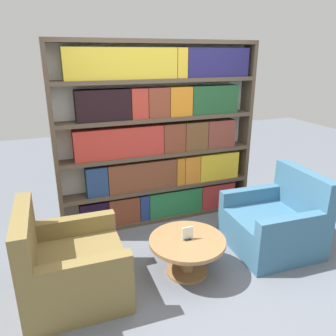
% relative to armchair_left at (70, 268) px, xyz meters
% --- Properties ---
extents(ground_plane, '(14.00, 14.00, 0.00)m').
position_rel_armchair_left_xyz_m(ground_plane, '(1.31, -0.27, -0.30)').
color(ground_plane, slate).
extents(bookshelf, '(2.64, 0.30, 2.36)m').
position_rel_armchair_left_xyz_m(bookshelf, '(1.33, 1.19, 0.87)').
color(bookshelf, silver).
rests_on(bookshelf, ground_plane).
extents(armchair_left, '(0.94, 0.94, 0.93)m').
position_rel_armchair_left_xyz_m(armchair_left, '(0.00, 0.00, 0.00)').
color(armchair_left, olive).
rests_on(armchair_left, ground_plane).
extents(armchair_right, '(0.97, 0.96, 0.93)m').
position_rel_armchair_left_xyz_m(armchair_right, '(2.34, -0.00, 0.00)').
color(armchair_right, '#386684').
rests_on(armchair_right, ground_plane).
extents(coffee_table, '(0.79, 0.79, 0.40)m').
position_rel_armchair_left_xyz_m(coffee_table, '(1.17, -0.09, -0.02)').
color(coffee_table, olive).
rests_on(coffee_table, ground_plane).
extents(table_sign, '(0.12, 0.06, 0.14)m').
position_rel_armchair_left_xyz_m(table_sign, '(1.17, -0.09, 0.15)').
color(table_sign, black).
rests_on(table_sign, coffee_table).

